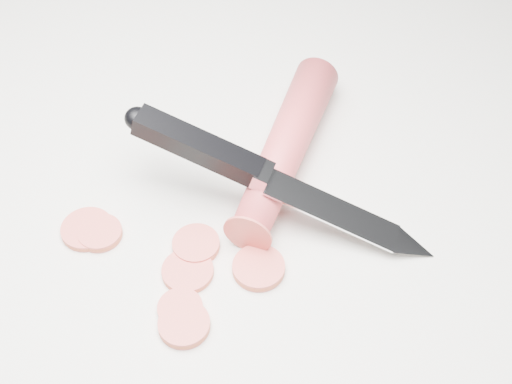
{
  "coord_description": "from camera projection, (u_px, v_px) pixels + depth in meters",
  "views": [
    {
      "loc": [
        0.07,
        -0.35,
        0.44
      ],
      "look_at": [
        0.04,
        0.01,
        0.02
      ],
      "focal_mm": 50.0,
      "sensor_mm": 36.0,
      "label": 1
    }
  ],
  "objects": [
    {
      "name": "carrot_slice_5",
      "position": [
        100.0,
        233.0,
        0.55
      ],
      "size": [
        0.03,
        0.03,
        0.01
      ],
      "primitive_type": "cylinder",
      "color": "#D1473E",
      "rests_on": "ground"
    },
    {
      "name": "carrot_slice_1",
      "position": [
        196.0,
        244.0,
        0.54
      ],
      "size": [
        0.04,
        0.04,
        0.01
      ],
      "primitive_type": "cylinder",
      "color": "#D1473E",
      "rests_on": "ground"
    },
    {
      "name": "kitchen_knife",
      "position": [
        280.0,
        180.0,
        0.54
      ],
      "size": [
        0.25,
        0.08,
        0.08
      ],
      "primitive_type": null,
      "color": "silver",
      "rests_on": "ground"
    },
    {
      "name": "ground",
      "position": [
        209.0,
        215.0,
        0.57
      ],
      "size": [
        2.4,
        2.4,
        0.0
      ],
      "primitive_type": "plane",
      "color": "silver",
      "rests_on": "ground"
    },
    {
      "name": "carrot_slice_0",
      "position": [
        87.0,
        229.0,
        0.55
      ],
      "size": [
        0.04,
        0.04,
        0.01
      ],
      "primitive_type": "cylinder",
      "color": "#D1473E",
      "rests_on": "ground"
    },
    {
      "name": "carrot_slice_4",
      "position": [
        259.0,
        268.0,
        0.53
      ],
      "size": [
        0.04,
        0.04,
        0.01
      ],
      "primitive_type": "cylinder",
      "color": "#D1473E",
      "rests_on": "ground"
    },
    {
      "name": "carrot",
      "position": [
        286.0,
        147.0,
        0.59
      ],
      "size": [
        0.08,
        0.19,
        0.03
      ],
      "primitive_type": "cylinder",
      "rotation": [
        1.57,
        0.0,
        -0.23
      ],
      "color": "#CB353D",
      "rests_on": "ground"
    },
    {
      "name": "carrot_slice_6",
      "position": [
        184.0,
        324.0,
        0.5
      ],
      "size": [
        0.04,
        0.04,
        0.01
      ],
      "primitive_type": "cylinder",
      "color": "#D1473E",
      "rests_on": "ground"
    },
    {
      "name": "carrot_slice_2",
      "position": [
        188.0,
        271.0,
        0.53
      ],
      "size": [
        0.04,
        0.04,
        0.01
      ],
      "primitive_type": "cylinder",
      "color": "#D1473E",
      "rests_on": "ground"
    },
    {
      "name": "carrot_slice_3",
      "position": [
        180.0,
        309.0,
        0.51
      ],
      "size": [
        0.03,
        0.03,
        0.01
      ],
      "primitive_type": "cylinder",
      "color": "#D1473E",
      "rests_on": "ground"
    }
  ]
}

